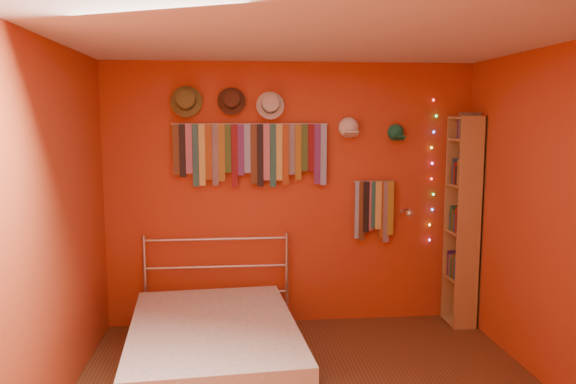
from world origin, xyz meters
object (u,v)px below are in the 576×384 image
object	(u,v)px
tie_rack	(251,151)
bed	(214,345)
bookshelf	(467,220)
reading_lamp	(408,213)

from	to	relation	value
tie_rack	bed	bearing A→B (deg)	-108.79
bookshelf	tie_rack	bearing A→B (deg)	175.66
reading_lamp	bookshelf	distance (m)	0.58
bookshelf	bed	world-z (taller)	bookshelf
tie_rack	bed	distance (m)	1.79
reading_lamp	bed	distance (m)	2.16
tie_rack	bookshelf	size ratio (longest dim) A/B	0.72
tie_rack	reading_lamp	world-z (taller)	tie_rack
reading_lamp	tie_rack	bearing A→B (deg)	173.35
tie_rack	bed	size ratio (longest dim) A/B	0.76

